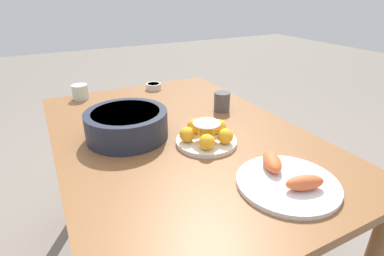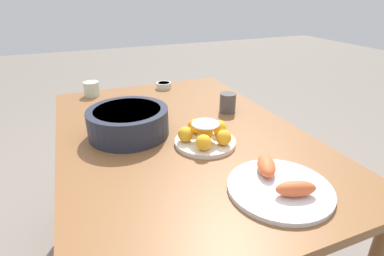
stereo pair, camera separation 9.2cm
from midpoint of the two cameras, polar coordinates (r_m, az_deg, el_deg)
name	(u,v)px [view 1 (the left image)]	position (r m, az deg, el deg)	size (l,w,h in m)	color
dining_table	(179,153)	(1.21, -4.63, -4.89)	(1.32, 0.90, 0.73)	brown
cake_plate	(206,135)	(1.07, 0.31, -1.46)	(0.22, 0.22, 0.09)	silver
serving_bowl	(127,124)	(1.14, -14.60, 0.77)	(0.30, 0.30, 0.10)	#232838
sauce_bowl	(154,86)	(1.68, -8.91, 7.85)	(0.08, 0.08, 0.03)	beige
seafood_platter	(287,180)	(0.89, 14.81, -9.60)	(0.29, 0.29, 0.06)	silver
cup_near	(222,102)	(1.36, 3.80, 5.00)	(0.07, 0.07, 0.09)	#4C4747
cup_far	(80,92)	(1.63, -22.05, 6.37)	(0.08, 0.08, 0.07)	beige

